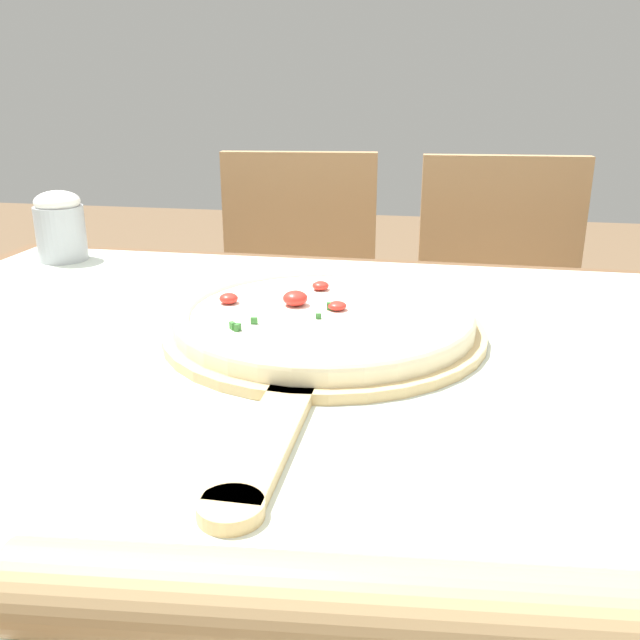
{
  "coord_description": "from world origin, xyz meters",
  "views": [
    {
      "loc": [
        0.09,
        -0.7,
        1.03
      ],
      "look_at": [
        -0.05,
        0.05,
        0.77
      ],
      "focal_mm": 38.0,
      "sensor_mm": 36.0,
      "label": 1
    }
  ],
  "objects_px": {
    "pizza_peel": "(321,336)",
    "chair_left": "(297,310)",
    "flour_cup": "(60,225)",
    "chair_right": "(498,322)",
    "rolling_pin": "(316,604)",
    "pizza": "(324,316)"
  },
  "relations": [
    {
      "from": "chair_left",
      "to": "flour_cup",
      "type": "height_order",
      "value": "chair_left"
    },
    {
      "from": "flour_cup",
      "to": "chair_left",
      "type": "bearing_deg",
      "value": 56.86
    },
    {
      "from": "pizza",
      "to": "rolling_pin",
      "type": "height_order",
      "value": "rolling_pin"
    },
    {
      "from": "rolling_pin",
      "to": "chair_right",
      "type": "bearing_deg",
      "value": 81.22
    },
    {
      "from": "pizza",
      "to": "rolling_pin",
      "type": "xyz_separation_m",
      "value": [
        0.08,
        -0.48,
        0.0
      ]
    },
    {
      "from": "pizza_peel",
      "to": "flour_cup",
      "type": "distance_m",
      "value": 0.61
    },
    {
      "from": "rolling_pin",
      "to": "flour_cup",
      "type": "bearing_deg",
      "value": 127.85
    },
    {
      "from": "chair_right",
      "to": "rolling_pin",
      "type": "bearing_deg",
      "value": -102.67
    },
    {
      "from": "pizza_peel",
      "to": "chair_right",
      "type": "xyz_separation_m",
      "value": [
        0.28,
        0.8,
        -0.24
      ]
    },
    {
      "from": "chair_left",
      "to": "flour_cup",
      "type": "bearing_deg",
      "value": -129.68
    },
    {
      "from": "flour_cup",
      "to": "pizza_peel",
      "type": "bearing_deg",
      "value": -31.12
    },
    {
      "from": "chair_left",
      "to": "rolling_pin",
      "type": "bearing_deg",
      "value": -83.57
    },
    {
      "from": "pizza_peel",
      "to": "flour_cup",
      "type": "xyz_separation_m",
      "value": [
        -0.52,
        0.31,
        0.06
      ]
    },
    {
      "from": "chair_left",
      "to": "chair_right",
      "type": "xyz_separation_m",
      "value": [
        0.48,
        0.0,
        0.0
      ]
    },
    {
      "from": "pizza_peel",
      "to": "flour_cup",
      "type": "relative_size",
      "value": 4.94
    },
    {
      "from": "pizza_peel",
      "to": "chair_left",
      "type": "xyz_separation_m",
      "value": [
        -0.21,
        0.8,
        -0.24
      ]
    },
    {
      "from": "pizza",
      "to": "chair_right",
      "type": "bearing_deg",
      "value": 70.36
    },
    {
      "from": "pizza_peel",
      "to": "rolling_pin",
      "type": "relative_size",
      "value": 1.38
    },
    {
      "from": "rolling_pin",
      "to": "chair_left",
      "type": "distance_m",
      "value": 1.32
    },
    {
      "from": "chair_right",
      "to": "chair_left",
      "type": "bearing_deg",
      "value": 176.16
    },
    {
      "from": "pizza_peel",
      "to": "flour_cup",
      "type": "bearing_deg",
      "value": 148.88
    },
    {
      "from": "pizza",
      "to": "rolling_pin",
      "type": "relative_size",
      "value": 0.84
    }
  ]
}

